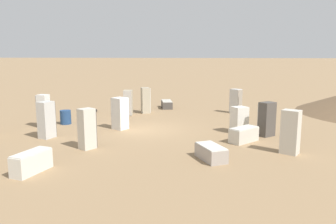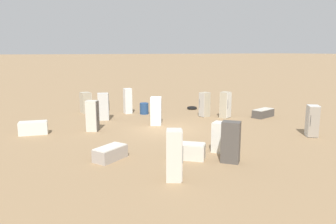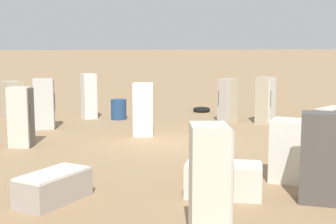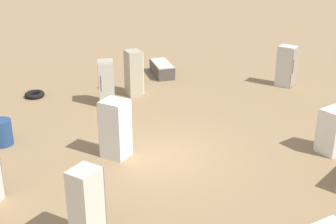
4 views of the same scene
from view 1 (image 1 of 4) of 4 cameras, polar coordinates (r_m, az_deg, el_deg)
ground_plane at (r=18.85m, az=-4.07°, el=-3.07°), size 1000.00×1000.00×0.00m
discarded_fridge_0 at (r=19.00m, az=-8.38°, el=-0.25°), size 0.95×1.01×1.83m
discarded_fridge_1 at (r=24.53m, az=11.72°, el=1.87°), size 0.89×0.94×1.77m
discarded_fridge_2 at (r=24.10m, az=-3.91°, el=2.03°), size 0.88×0.85×1.87m
discarded_fridge_3 at (r=15.03m, az=20.57°, el=-3.28°), size 0.85×0.90×1.92m
discarded_fridge_4 at (r=12.98m, az=-22.67°, el=-8.06°), size 1.64×0.83×0.78m
discarded_fridge_5 at (r=20.68m, az=-20.87°, el=0.18°), size 0.56×0.64×1.93m
discarded_fridge_6 at (r=15.29m, az=-13.90°, el=-2.84°), size 0.86×0.81×1.85m
discarded_fridge_7 at (r=18.38m, az=12.28°, el=-1.32°), size 1.04×1.04×1.44m
discarded_fridge_8 at (r=26.47m, az=-0.22°, el=1.35°), size 1.95×1.28×0.60m
discarded_fridge_9 at (r=13.54m, az=7.49°, el=-7.02°), size 1.70×1.46×0.60m
discarded_fridge_10 at (r=16.54m, az=13.06°, el=-3.85°), size 1.63×1.49×0.73m
discarded_fridge_11 at (r=23.28m, az=-6.96°, el=1.60°), size 0.73×0.69×1.79m
discarded_fridge_12 at (r=17.95m, az=16.79°, el=-1.20°), size 0.97×0.96×1.80m
discarded_fridge_13 at (r=17.89m, az=-20.39°, el=-1.28°), size 0.87×0.73×1.89m
scrap_tire at (r=25.22m, az=-13.13°, el=0.22°), size 0.81×0.81×0.20m
rusty_barrel at (r=21.22m, az=-17.40°, el=-0.87°), size 0.66×0.66×0.86m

